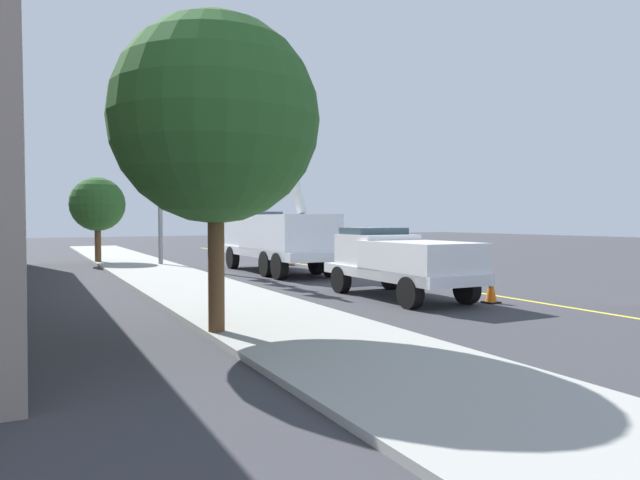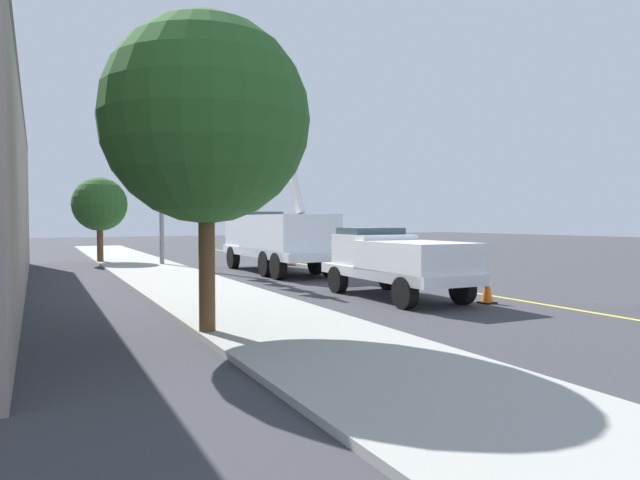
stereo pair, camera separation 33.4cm
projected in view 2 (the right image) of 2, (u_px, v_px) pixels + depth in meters
ground at (357, 273)px, 24.92m from camera, size 120.00×120.00×0.00m
sidewalk_far_side at (175, 280)px, 21.47m from camera, size 60.11×7.47×0.12m
lane_centre_stripe at (357, 273)px, 24.92m from camera, size 49.91×3.39×0.01m
utility_bucket_truck at (276, 236)px, 25.36m from camera, size 8.34×3.02×7.00m
service_pickup_truck at (396, 260)px, 16.94m from camera, size 5.72×2.48×2.06m
passing_minivan at (313, 241)px, 35.45m from camera, size 4.91×2.21×1.69m
traffic_cone_leading at (487, 289)px, 15.96m from camera, size 0.40×0.40×0.82m
traffic_cone_mid_front at (401, 273)px, 20.61m from camera, size 0.40×0.40×0.83m
traffic_cone_mid_rear at (333, 263)px, 24.91m from camera, size 0.40×0.40×0.87m
traffic_cone_trailing at (290, 258)px, 29.23m from camera, size 0.40×0.40×0.79m
traffic_signal_mast at (172, 141)px, 26.28m from camera, size 7.42×0.88×8.13m
street_tree_left at (206, 120)px, 11.24m from camera, size 4.06×4.06×6.29m
street_tree_right at (100, 205)px, 30.23m from camera, size 2.81×2.81×4.52m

